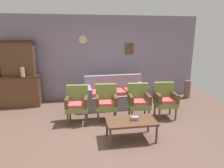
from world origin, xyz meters
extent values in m
plane|color=brown|center=(0.00, 0.00, 0.00)|extent=(7.68, 7.68, 0.00)
cube|color=gray|center=(0.00, 2.63, 1.35)|extent=(6.40, 0.06, 2.70)
cube|color=brown|center=(0.90, 2.58, 1.65)|extent=(0.28, 0.02, 0.36)
cylinder|color=beige|center=(-0.60, 2.58, 1.95)|extent=(0.26, 0.03, 0.26)
cube|color=brown|center=(-2.50, 2.25, 0.45)|extent=(1.10, 0.52, 0.90)
cube|color=#342115|center=(-2.50, 2.25, 0.92)|extent=(1.16, 0.55, 0.03)
cube|color=brown|center=(-2.50, 2.33, 1.41)|extent=(0.90, 0.36, 0.95)
cube|color=#342115|center=(-2.50, 2.33, 1.92)|extent=(0.99, 0.38, 0.08)
cylinder|color=tan|center=(-2.35, 2.07, 1.07)|extent=(0.12, 0.12, 0.28)
cube|color=gray|center=(0.29, 1.72, 0.21)|extent=(1.83, 0.89, 0.42)
cube|color=gray|center=(0.27, 2.04, 0.66)|extent=(1.79, 0.26, 0.48)
cube|color=gray|center=(1.10, 1.76, 0.54)|extent=(0.20, 0.81, 0.24)
cube|color=gray|center=(-0.52, 1.67, 0.54)|extent=(0.20, 0.81, 0.24)
cube|color=#B74C47|center=(0.81, 1.70, 0.47)|extent=(0.49, 0.58, 0.10)
cube|color=#B74C47|center=(0.29, 1.68, 0.47)|extent=(0.49, 0.58, 0.10)
cube|color=#B74C47|center=(-0.22, 1.65, 0.47)|extent=(0.49, 0.58, 0.10)
cube|color=olive|center=(-0.82, 0.76, 0.38)|extent=(0.56, 0.52, 0.12)
cube|color=#B74C47|center=(-0.82, 0.74, 0.47)|extent=(0.47, 0.44, 0.10)
cube|color=olive|center=(-0.81, 0.96, 0.67)|extent=(0.53, 0.14, 0.46)
cube|color=brown|center=(-0.60, 0.74, 0.55)|extent=(0.12, 0.49, 0.22)
cube|color=brown|center=(-1.04, 0.78, 0.55)|extent=(0.12, 0.49, 0.22)
cylinder|color=brown|center=(-0.63, 0.55, 0.16)|extent=(0.04, 0.04, 0.32)
cylinder|color=brown|center=(-1.05, 0.59, 0.16)|extent=(0.04, 0.04, 0.32)
cylinder|color=brown|center=(-0.60, 0.93, 0.16)|extent=(0.04, 0.04, 0.32)
cylinder|color=brown|center=(-1.02, 0.96, 0.16)|extent=(0.04, 0.04, 0.32)
cube|color=olive|center=(-0.11, 0.76, 0.38)|extent=(0.56, 0.53, 0.12)
cube|color=#B74C47|center=(-0.11, 0.74, 0.47)|extent=(0.48, 0.45, 0.10)
cube|color=olive|center=(-0.09, 0.96, 0.67)|extent=(0.53, 0.15, 0.46)
cube|color=brown|center=(0.11, 0.74, 0.55)|extent=(0.13, 0.49, 0.22)
cube|color=brown|center=(-0.33, 0.78, 0.55)|extent=(0.13, 0.49, 0.22)
cylinder|color=brown|center=(0.08, 0.55, 0.16)|extent=(0.04, 0.04, 0.32)
cylinder|color=brown|center=(-0.34, 0.59, 0.16)|extent=(0.04, 0.04, 0.32)
cylinder|color=brown|center=(0.12, 0.93, 0.16)|extent=(0.04, 0.04, 0.32)
cylinder|color=brown|center=(-0.30, 0.97, 0.16)|extent=(0.04, 0.04, 0.32)
cube|color=olive|center=(0.71, 0.71, 0.38)|extent=(0.56, 0.52, 0.12)
cube|color=#B74C47|center=(0.71, 0.69, 0.47)|extent=(0.47, 0.44, 0.10)
cube|color=olive|center=(0.73, 0.91, 0.67)|extent=(0.53, 0.14, 0.46)
cube|color=brown|center=(0.93, 0.69, 0.55)|extent=(0.12, 0.48, 0.22)
cube|color=brown|center=(0.49, 0.73, 0.55)|extent=(0.12, 0.48, 0.22)
cylinder|color=brown|center=(0.90, 0.51, 0.16)|extent=(0.04, 0.04, 0.32)
cylinder|color=brown|center=(0.48, 0.54, 0.16)|extent=(0.04, 0.04, 0.32)
cylinder|color=brown|center=(0.93, 0.88, 0.16)|extent=(0.04, 0.04, 0.32)
cylinder|color=brown|center=(0.51, 0.92, 0.16)|extent=(0.04, 0.04, 0.32)
cube|color=olive|center=(1.41, 0.70, 0.38)|extent=(0.55, 0.52, 0.12)
cube|color=#B74C47|center=(1.41, 0.68, 0.47)|extent=(0.47, 0.44, 0.10)
cube|color=olive|center=(1.43, 0.90, 0.67)|extent=(0.53, 0.14, 0.46)
cube|color=brown|center=(1.63, 0.69, 0.55)|extent=(0.11, 0.48, 0.22)
cube|color=brown|center=(1.19, 0.72, 0.55)|extent=(0.11, 0.48, 0.22)
cylinder|color=brown|center=(1.61, 0.50, 0.16)|extent=(0.04, 0.04, 0.32)
cylinder|color=brown|center=(1.19, 0.53, 0.16)|extent=(0.04, 0.04, 0.32)
cylinder|color=brown|center=(1.63, 0.88, 0.16)|extent=(0.04, 0.04, 0.32)
cylinder|color=brown|center=(1.22, 0.91, 0.16)|extent=(0.04, 0.04, 0.32)
cube|color=brown|center=(0.26, -0.21, 0.40)|extent=(1.00, 0.56, 0.04)
cylinder|color=brown|center=(-0.20, 0.03, 0.19)|extent=(0.04, 0.04, 0.38)
cylinder|color=brown|center=(0.72, 0.03, 0.19)|extent=(0.04, 0.04, 0.38)
cylinder|color=brown|center=(-0.20, -0.45, 0.19)|extent=(0.04, 0.04, 0.38)
cylinder|color=brown|center=(0.72, -0.45, 0.19)|extent=(0.04, 0.04, 0.38)
cube|color=#86A381|center=(0.33, -0.21, 0.43)|extent=(0.12, 0.10, 0.02)
cube|color=#F15993|center=(0.34, -0.23, 0.46)|extent=(0.13, 0.08, 0.03)
cube|color=gray|center=(0.34, -0.21, 0.48)|extent=(0.14, 0.11, 0.02)
cylinder|color=brown|center=(2.85, 2.15, 0.30)|extent=(0.20, 0.20, 0.60)
camera|label=1|loc=(-0.69, -3.72, 2.08)|focal=31.11mm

